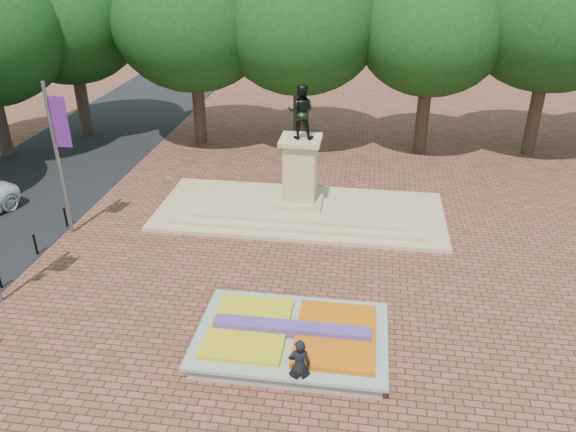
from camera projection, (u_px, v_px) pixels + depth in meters
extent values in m
plane|color=brown|center=(272.00, 309.00, 20.69)|extent=(90.00, 90.00, 0.00)
cube|color=gray|center=(292.00, 341.00, 18.69)|extent=(6.00, 4.00, 0.45)
cube|color=#ABB6A5|center=(292.00, 335.00, 18.57)|extent=(6.30, 4.30, 0.12)
cube|color=orange|center=(335.00, 336.00, 18.32)|extent=(2.60, 3.40, 0.22)
cube|color=gold|center=(249.00, 328.00, 18.70)|extent=(2.60, 3.40, 0.18)
cube|color=#543697|center=(292.00, 330.00, 18.47)|extent=(5.20, 0.55, 0.38)
cube|color=tan|center=(300.00, 211.00, 27.71)|extent=(14.00, 6.00, 0.20)
cube|color=tan|center=(300.00, 208.00, 27.62)|extent=(12.00, 5.00, 0.20)
cube|color=tan|center=(300.00, 204.00, 27.53)|extent=(10.00, 4.00, 0.20)
cube|color=tan|center=(300.00, 200.00, 27.42)|extent=(2.20, 2.20, 0.30)
cube|color=tan|center=(300.00, 170.00, 26.72)|extent=(1.50, 1.50, 2.80)
cube|color=tan|center=(301.00, 140.00, 26.04)|extent=(1.90, 1.90, 0.20)
imported|color=black|center=(301.00, 112.00, 25.43)|extent=(1.22, 0.95, 2.50)
cylinder|color=#33251C|center=(84.00, 106.00, 37.77)|extent=(0.80, 0.80, 4.00)
ellipsoid|color=black|center=(72.00, 34.00, 35.66)|extent=(8.80, 8.80, 7.48)
cylinder|color=#33251C|center=(199.00, 111.00, 36.73)|extent=(0.80, 0.80, 4.00)
ellipsoid|color=black|center=(193.00, 37.00, 34.61)|extent=(8.80, 8.80, 7.48)
cylinder|color=#33251C|center=(305.00, 115.00, 35.82)|extent=(0.80, 0.80, 4.00)
ellipsoid|color=black|center=(306.00, 39.00, 33.70)|extent=(8.80, 8.80, 7.48)
cylinder|color=#33251C|center=(416.00, 120.00, 34.90)|extent=(0.80, 0.80, 4.00)
ellipsoid|color=black|center=(424.00, 42.00, 32.79)|extent=(8.80, 8.80, 7.48)
cylinder|color=#33251C|center=(534.00, 125.00, 33.99)|extent=(0.80, 0.80, 4.00)
ellipsoid|color=black|center=(550.00, 45.00, 31.88)|extent=(8.80, 8.80, 7.48)
cylinder|color=slate|center=(58.00, 162.00, 24.41)|extent=(0.16, 0.16, 7.00)
cube|color=#5B1B74|center=(60.00, 122.00, 23.55)|extent=(0.70, 0.04, 2.20)
cylinder|color=black|center=(36.00, 245.00, 24.00)|extent=(0.10, 0.10, 0.90)
sphere|color=black|center=(33.00, 236.00, 23.79)|extent=(0.12, 0.12, 0.12)
cylinder|color=black|center=(66.00, 218.00, 26.30)|extent=(0.10, 0.10, 0.90)
sphere|color=black|center=(64.00, 209.00, 26.08)|extent=(0.12, 0.12, 0.12)
imported|color=black|center=(299.00, 365.00, 16.64)|extent=(0.74, 0.55, 1.85)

